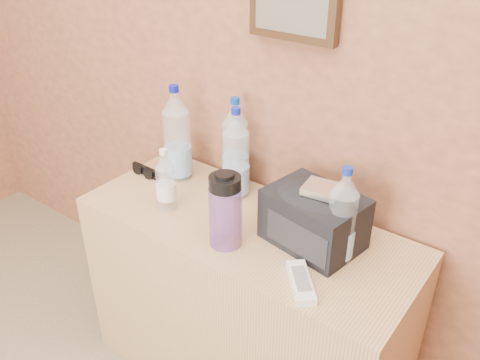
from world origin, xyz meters
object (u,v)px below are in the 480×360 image
object	(u,v)px
pet_large_c	(236,158)
pet_large_d	(342,220)
sunglasses	(146,171)
dresser	(245,305)
nalgene_bottle	(225,210)
pet_small	(166,183)
ac_remote	(301,282)
foil_packet	(322,189)
pet_large_a	(177,138)
pet_large_b	(235,148)
toiletry_bag	(314,216)

from	to	relation	value
pet_large_c	pet_large_d	size ratio (longest dim) A/B	1.09
pet_large_c	sunglasses	world-z (taller)	pet_large_c
dresser	pet_large_d	world-z (taller)	pet_large_d
pet_large_d	nalgene_bottle	world-z (taller)	pet_large_d
pet_small	sunglasses	size ratio (longest dim) A/B	1.70
ac_remote	foil_packet	world-z (taller)	foil_packet
pet_large_a	pet_large_b	world-z (taller)	pet_large_a
dresser	pet_large_b	bearing A→B (deg)	134.53
pet_large_d	ac_remote	world-z (taller)	pet_large_d
nalgene_bottle	foil_packet	world-z (taller)	nalgene_bottle
foil_packet	toiletry_bag	bearing A→B (deg)	156.94
dresser	pet_large_d	bearing A→B (deg)	4.19
foil_packet	pet_large_c	bearing A→B (deg)	166.14
dresser	sunglasses	size ratio (longest dim) A/B	8.71
toiletry_bag	foil_packet	bearing A→B (deg)	-13.43
nalgene_bottle	pet_large_d	bearing A→B (deg)	24.87
pet_large_d	toiletry_bag	bearing A→B (deg)	167.32
foil_packet	dresser	bearing A→B (deg)	-171.73
dresser	pet_large_c	world-z (taller)	pet_large_c
sunglasses	pet_large_a	bearing A→B (deg)	34.80
pet_large_c	nalgene_bottle	bearing A→B (deg)	-59.00
pet_large_c	sunglasses	distance (m)	0.40
pet_large_b	pet_large_d	bearing A→B (deg)	-17.90
pet_large_c	nalgene_bottle	xyz separation A→B (m)	(0.15, -0.25, -0.03)
pet_large_a	foil_packet	bearing A→B (deg)	-6.27
pet_large_d	toiletry_bag	size ratio (longest dim) A/B	1.08
pet_large_d	sunglasses	bearing A→B (deg)	179.21
dresser	ac_remote	world-z (taller)	ac_remote
toiletry_bag	foil_packet	xyz separation A→B (m)	(0.02, -0.01, 0.11)
sunglasses	foil_packet	xyz separation A→B (m)	(0.75, 0.00, 0.19)
pet_large_a	pet_large_d	world-z (taller)	pet_large_a
sunglasses	ac_remote	bearing A→B (deg)	-10.88
pet_large_d	nalgene_bottle	size ratio (longest dim) A/B	1.23
pet_large_a	nalgene_bottle	xyz separation A→B (m)	(0.41, -0.23, -0.04)
pet_large_a	pet_small	world-z (taller)	pet_large_a
pet_large_a	toiletry_bag	world-z (taller)	pet_large_a
pet_large_a	ac_remote	world-z (taller)	pet_large_a
pet_large_a	pet_small	bearing A→B (deg)	-57.52
ac_remote	pet_large_b	bearing A→B (deg)	-167.00
dresser	pet_large_c	size ratio (longest dim) A/B	3.46
pet_large_a	foil_packet	world-z (taller)	pet_large_a
pet_small	foil_packet	size ratio (longest dim) A/B	2.13
dresser	foil_packet	world-z (taller)	foil_packet
pet_large_c	ac_remote	world-z (taller)	pet_large_c
pet_large_d	ac_remote	xyz separation A→B (m)	(-0.02, -0.17, -0.12)
nalgene_bottle	foil_packet	bearing A→B (deg)	33.64
pet_large_a	pet_small	xyz separation A→B (m)	(0.12, -0.19, -0.06)
dresser	pet_large_a	size ratio (longest dim) A/B	3.17
pet_large_d	pet_large_a	bearing A→B (deg)	173.41
pet_large_c	toiletry_bag	size ratio (longest dim) A/B	1.17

